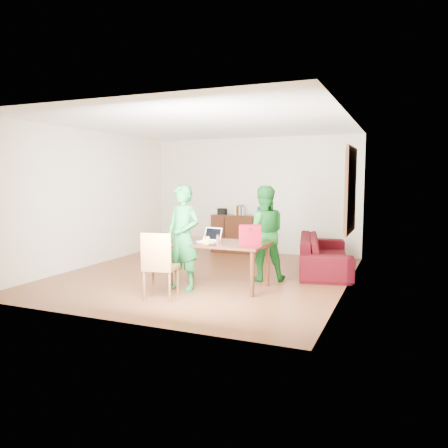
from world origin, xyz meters
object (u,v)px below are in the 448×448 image
at_px(person_far, 263,233).
at_px(laptop, 208,239).
at_px(person_near, 183,237).
at_px(sofa, 324,253).
at_px(red_bag, 250,237).
at_px(chair, 161,279).
at_px(table, 219,248).
at_px(bottle, 218,240).

height_order(person_far, laptop, person_far).
height_order(person_near, sofa, person_near).
distance_m(person_far, red_bag, 0.84).
bearing_deg(person_far, sofa, -149.81).
bearing_deg(red_bag, laptop, 155.12).
bearing_deg(sofa, chair, 134.88).
bearing_deg(sofa, table, 132.46).
xyz_separation_m(chair, person_far, (1.03, 1.70, 0.53)).
relative_size(person_far, sofa, 0.71).
bearing_deg(laptop, person_far, 57.33).
distance_m(person_near, bottle, 0.59).
relative_size(chair, red_bag, 2.91).
height_order(bottle, red_bag, red_bag).
bearing_deg(laptop, person_near, -125.63).
bearing_deg(chair, sofa, 45.83).
height_order(laptop, bottle, laptop).
bearing_deg(chair, table, 50.97).
xyz_separation_m(laptop, red_bag, (0.74, -0.07, 0.08)).
xyz_separation_m(person_near, person_far, (0.98, 1.08, -0.02)).
height_order(person_near, laptop, person_near).
bearing_deg(person_far, chair, 35.56).
bearing_deg(person_far, bottle, 46.18).
distance_m(person_far, laptop, 1.03).
bearing_deg(red_bag, table, 149.65).
bearing_deg(person_far, red_bag, 70.15).
distance_m(person_near, person_far, 1.46).
bearing_deg(table, sofa, 55.60).
xyz_separation_m(chair, sofa, (1.88, 2.86, 0.05)).
height_order(table, laptop, laptop).
height_order(chair, red_bag, chair).
bearing_deg(chair, person_near, 75.41).
bearing_deg(table, chair, -116.84).
relative_size(laptop, red_bag, 1.03).
relative_size(table, person_near, 0.95).
bearing_deg(bottle, laptop, 136.54).
height_order(bottle, sofa, bottle).
bearing_deg(laptop, red_bag, 3.71).
xyz_separation_m(table, bottle, (0.12, -0.32, 0.17)).
relative_size(person_near, laptop, 4.79).
xyz_separation_m(bottle, sofa, (1.25, 2.21, -0.48)).
bearing_deg(chair, laptop, 58.99).
xyz_separation_m(person_near, bottle, (0.59, 0.03, -0.02)).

